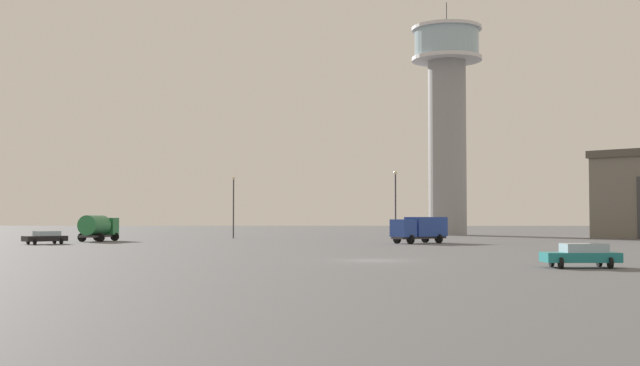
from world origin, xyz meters
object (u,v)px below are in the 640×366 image
control_tower (447,109)px  truck_fuel_tanker_green (98,227)px  car_teal (581,255)px  light_post_east (396,199)px  truck_box_blue (420,228)px  light_post_west (233,201)px  car_black (45,237)px

control_tower → truck_fuel_tanker_green: 59.17m
car_teal → light_post_east: (-7.44, 49.42, 4.23)m
control_tower → truck_fuel_tanker_green: bearing=-142.9°
control_tower → light_post_east: (-10.11, -31.70, -14.88)m
control_tower → car_teal: control_tower is taller
control_tower → car_teal: (-2.67, -81.12, -19.11)m
truck_box_blue → light_post_east: 8.94m
truck_fuel_tanker_green → car_teal: 63.26m
car_teal → light_post_west: bearing=-67.4°
car_black → light_post_east: (37.24, 12.18, 4.23)m
truck_box_blue → car_black: truck_box_blue is taller
light_post_west → car_teal: bearing=-65.0°
car_black → light_post_east: 39.41m
car_black → control_tower: bearing=179.3°
truck_box_blue → car_black: bearing=-34.6°
truck_fuel_tanker_green → car_black: bearing=175.2°
light_post_west → light_post_east: 23.50m
control_tower → car_teal: size_ratio=8.69×
light_post_west → light_post_east: light_post_east is taller
car_black → light_post_east: bearing=154.6°
truck_box_blue → light_post_west: 29.93m
car_teal → truck_box_blue: bearing=-85.1°
control_tower → car_black: control_tower is taller
light_post_east → control_tower: bearing=72.3°
truck_box_blue → light_post_east: light_post_east is taller
truck_fuel_tanker_green → truck_box_blue: bearing=-89.6°
car_black → truck_fuel_tanker_green: bearing=-147.5°
truck_box_blue → light_post_east: (-2.12, 8.01, 3.36)m
car_teal → car_black: size_ratio=0.97×
control_tower → light_post_east: 36.45m
control_tower → car_black: size_ratio=8.39×
car_teal → car_black: (-44.68, 37.24, 0.00)m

